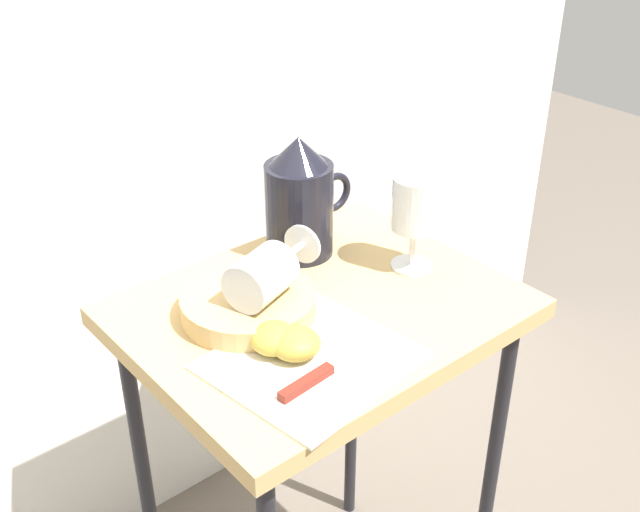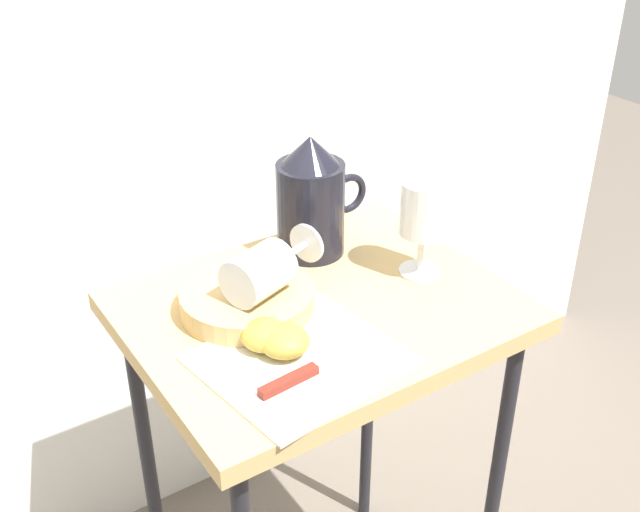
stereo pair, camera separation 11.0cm
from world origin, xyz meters
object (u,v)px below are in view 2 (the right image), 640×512
table (320,350)px  knife (308,372)px  pitcher (311,206)px  wine_glass_upright (424,213)px  wine_glass_tipped_near (261,272)px  basket_tray (247,300)px  apple_half_left (265,335)px  apple_half_right (285,341)px

table → knife: knife is taller
knife → table: bearing=51.4°
pitcher → wine_glass_upright: bearing=-55.8°
wine_glass_upright → table: bearing=176.0°
wine_glass_upright → wine_glass_tipped_near: 0.26m
table → wine_glass_tipped_near: wine_glass_tipped_near is taller
table → pitcher: pitcher is taller
wine_glass_tipped_near → basket_tray: bearing=122.6°
basket_tray → wine_glass_tipped_near: (0.01, -0.02, 0.05)m
wine_glass_upright → apple_half_left: wine_glass_upright is taller
wine_glass_upright → knife: (-0.28, -0.12, -0.09)m
basket_tray → apple_half_left: 0.10m
wine_glass_tipped_near → knife: (-0.02, -0.16, -0.06)m
basket_tray → wine_glass_upright: wine_glass_upright is taller
knife → basket_tray: bearing=86.6°
wine_glass_tipped_near → knife: bearing=-98.5°
wine_glass_upright → wine_glass_tipped_near: bearing=172.2°
apple_half_right → apple_half_left: bearing=117.5°
basket_tray → knife: 0.18m
wine_glass_upright → apple_half_left: size_ratio=2.32×
table → wine_glass_upright: size_ratio=4.79×
wine_glass_tipped_near → apple_half_left: bearing=-116.7°
wine_glass_upright → wine_glass_tipped_near: (-0.26, 0.04, -0.03)m
basket_tray → pitcher: (0.17, 0.09, 0.06)m
table → apple_half_right: size_ratio=11.10×
wine_glass_upright → knife: 0.32m
basket_tray → apple_half_right: size_ratio=2.89×
pitcher → knife: size_ratio=0.96×
pitcher → apple_half_left: size_ratio=2.97×
wine_glass_tipped_near → knife: size_ratio=0.80×
table → pitcher: bearing=61.7°
basket_tray → apple_half_right: (-0.01, -0.12, 0.00)m
pitcher → table: bearing=-118.3°
table → wine_glass_upright: (0.18, -0.01, 0.19)m
wine_glass_upright → apple_half_right: bearing=-167.2°
basket_tray → wine_glass_upright: (0.27, -0.06, 0.09)m
wine_glass_tipped_near → apple_half_right: size_ratio=2.49×
table → apple_half_left: size_ratio=11.10×
apple_half_left → wine_glass_tipped_near: bearing=63.3°
pitcher → apple_half_right: (-0.18, -0.21, -0.06)m
wine_glass_tipped_near → apple_half_right: 0.11m
pitcher → wine_glass_upright: pitcher is taller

